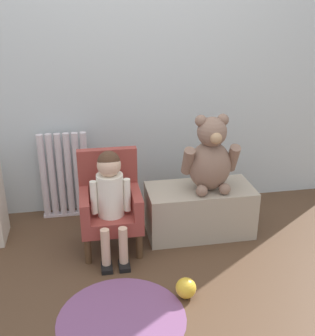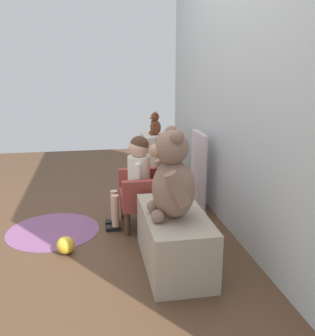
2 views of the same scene
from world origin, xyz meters
TOP-DOWN VIEW (x-y plane):
  - ground_plane at (0.00, 0.00)m, footprint 6.00×6.00m
  - back_wall at (0.00, 1.19)m, footprint 3.80×0.05m
  - radiator at (-0.50, 1.07)m, footprint 0.37×0.05m
  - child_armchair at (-0.20, 0.59)m, footprint 0.39×0.37m
  - child_figure at (-0.20, 0.48)m, footprint 0.25×0.35m
  - low_bench at (0.43, 0.64)m, footprint 0.74×0.37m
  - large_teddy_bear at (0.49, 0.62)m, footprint 0.39×0.27m
  - floor_rug at (-0.21, -0.15)m, footprint 0.69×0.69m
  - toy_ball at (0.17, -0.04)m, footprint 0.12×0.12m

SIDE VIEW (x-z plane):
  - ground_plane at x=0.00m, z-range 0.00..0.00m
  - floor_rug at x=-0.21m, z-range 0.00..0.01m
  - toy_ball at x=0.17m, z-range 0.00..0.12m
  - low_bench at x=0.43m, z-range 0.00..0.35m
  - child_armchair at x=-0.20m, z-range -0.01..0.64m
  - radiator at x=-0.50m, z-range 0.00..0.66m
  - child_figure at x=-0.20m, z-range 0.10..0.81m
  - large_teddy_bear at x=0.49m, z-range 0.32..0.85m
  - back_wall at x=0.00m, z-range 0.00..2.40m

